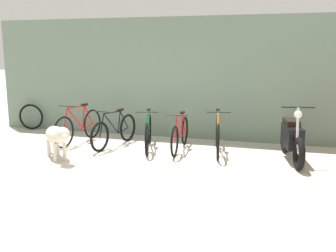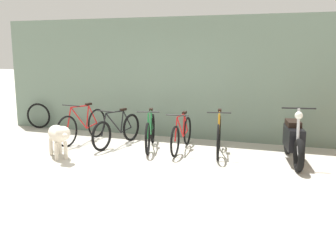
# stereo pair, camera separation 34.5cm
# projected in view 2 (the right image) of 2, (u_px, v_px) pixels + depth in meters

# --- Properties ---
(ground_plane) EXTENTS (60.00, 60.00, 0.00)m
(ground_plane) POSITION_uv_depth(u_px,v_px,m) (114.00, 169.00, 6.91)
(ground_plane) COLOR #B7B2A5
(shop_wall_back) EXTENTS (8.83, 0.20, 2.82)m
(shop_wall_back) POSITION_uv_depth(u_px,v_px,m) (168.00, 78.00, 9.36)
(shop_wall_back) COLOR slate
(shop_wall_back) RESTS_ON ground
(bicycle_0) EXTENTS (0.46, 1.77, 0.90)m
(bicycle_0) POSITION_uv_depth(u_px,v_px,m) (83.00, 126.00, 8.90)
(bicycle_0) COLOR black
(bicycle_0) RESTS_ON ground
(bicycle_1) EXTENTS (0.46, 1.69, 0.82)m
(bicycle_1) POSITION_uv_depth(u_px,v_px,m) (117.00, 131.00, 8.56)
(bicycle_1) COLOR black
(bicycle_1) RESTS_ON ground
(bicycle_2) EXTENTS (0.60, 1.69, 0.86)m
(bicycle_2) POSITION_uv_depth(u_px,v_px,m) (150.00, 132.00, 8.32)
(bicycle_2) COLOR black
(bicycle_2) RESTS_ON ground
(bicycle_3) EXTENTS (0.46, 1.70, 0.82)m
(bicycle_3) POSITION_uv_depth(u_px,v_px,m) (182.00, 135.00, 8.14)
(bicycle_3) COLOR black
(bicycle_3) RESTS_ON ground
(bicycle_4) EXTENTS (0.47, 1.73, 0.91)m
(bicycle_4) POSITION_uv_depth(u_px,v_px,m) (219.00, 135.00, 7.90)
(bicycle_4) COLOR black
(bicycle_4) RESTS_ON ground
(motorcycle) EXTENTS (0.58, 1.78, 1.08)m
(motorcycle) POSITION_uv_depth(u_px,v_px,m) (293.00, 140.00, 7.26)
(motorcycle) COLOR black
(motorcycle) RESTS_ON ground
(stray_dog) EXTENTS (1.03, 0.95, 0.69)m
(stray_dog) POSITION_uv_depth(u_px,v_px,m) (59.00, 135.00, 7.53)
(stray_dog) COLOR beige
(stray_dog) RESTS_ON ground
(spare_tire_left) EXTENTS (0.68, 0.14, 0.68)m
(spare_tire_left) POSITION_uv_depth(u_px,v_px,m) (38.00, 116.00, 10.48)
(spare_tire_left) COLOR black
(spare_tire_left) RESTS_ON ground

